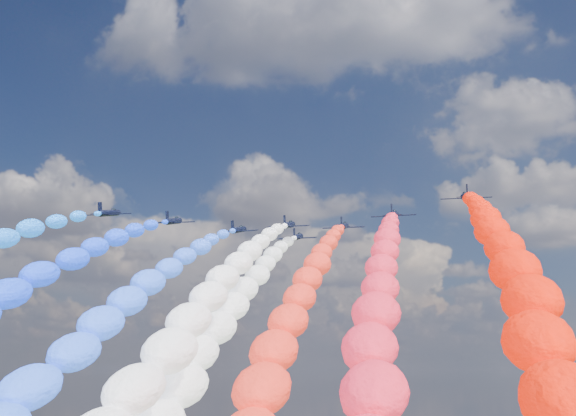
# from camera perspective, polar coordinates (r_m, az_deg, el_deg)

# --- Properties ---
(jet_0) EXTENTS (8.58, 11.68, 5.08)m
(jet_0) POSITION_cam_1_polar(r_m,az_deg,el_deg) (137.23, -14.30, -0.40)
(jet_0) COLOR black
(jet_1) EXTENTS (8.85, 11.88, 5.08)m
(jet_1) POSITION_cam_1_polar(r_m,az_deg,el_deg) (142.11, -9.26, -1.06)
(jet_1) COLOR black
(trail_1) EXTENTS (5.76, 98.74, 46.80)m
(trail_1) POSITION_cam_1_polar(r_m,az_deg,el_deg) (93.08, -20.52, -7.68)
(trail_1) COLOR #173FF4
(jet_2) EXTENTS (9.08, 12.04, 5.08)m
(jet_2) POSITION_cam_1_polar(r_m,az_deg,el_deg) (149.32, -4.03, -1.77)
(jet_2) COLOR black
(trail_2) EXTENTS (5.76, 98.74, 46.80)m
(trail_2) POSITION_cam_1_polar(r_m,az_deg,el_deg) (98.18, -11.87, -8.45)
(trail_2) COLOR blue
(jet_3) EXTENTS (8.69, 11.76, 5.08)m
(jet_3) POSITION_cam_1_polar(r_m,az_deg,el_deg) (143.98, 0.06, -1.38)
(jet_3) COLOR black
(trail_3) EXTENTS (5.76, 98.74, 46.80)m
(trail_3) POSITION_cam_1_polar(r_m,az_deg,el_deg) (91.55, -5.91, -8.34)
(trail_3) COLOR white
(jet_4) EXTENTS (8.56, 11.67, 5.08)m
(jet_4) POSITION_cam_1_polar(r_m,az_deg,el_deg) (156.96, 0.79, -2.35)
(jet_4) COLOR black
(trail_4) EXTENTS (5.76, 98.74, 46.80)m
(trail_4) POSITION_cam_1_polar(r_m,az_deg,el_deg) (104.51, -4.07, -8.95)
(trail_4) COLOR white
(jet_5) EXTENTS (8.59, 11.69, 5.08)m
(jet_5) POSITION_cam_1_polar(r_m,az_deg,el_deg) (145.67, 4.55, -1.48)
(jet_5) COLOR black
(trail_5) EXTENTS (5.76, 98.74, 46.80)m
(trail_5) POSITION_cam_1_polar(r_m,az_deg,el_deg) (92.35, 1.30, -8.45)
(trail_5) COLOR red
(jet_6) EXTENTS (9.12, 12.06, 5.08)m
(jet_6) POSITION_cam_1_polar(r_m,az_deg,el_deg) (135.61, 8.57, -0.51)
(jet_6) COLOR black
(trail_6) EXTENTS (5.76, 98.74, 46.80)m
(trail_6) POSITION_cam_1_polar(r_m,az_deg,el_deg) (81.71, 7.62, -7.75)
(trail_6) COLOR red
(jet_7) EXTENTS (8.48, 11.61, 5.08)m
(jet_7) POSITION_cam_1_polar(r_m,az_deg,el_deg) (124.25, 14.18, 0.89)
(jet_7) COLOR black
(trail_7) EXTENTS (5.76, 98.74, 46.80)m
(trail_7) POSITION_cam_1_polar(r_m,az_deg,el_deg) (70.28, 17.47, -6.43)
(trail_7) COLOR red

